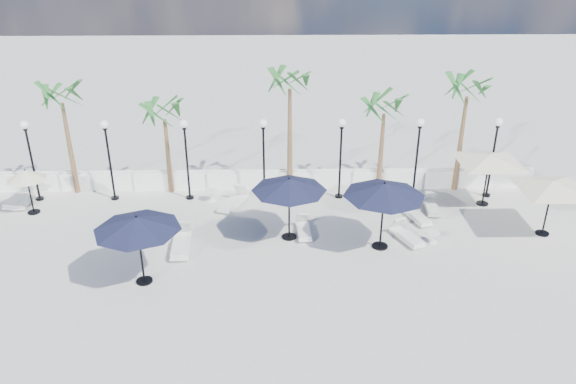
{
  "coord_description": "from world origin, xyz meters",
  "views": [
    {
      "loc": [
        0.66,
        -17.24,
        11.56
      ],
      "look_at": [
        1.06,
        3.94,
        1.5
      ],
      "focal_mm": 35.0,
      "sensor_mm": 36.0,
      "label": 1
    }
  ],
  "objects_px": {
    "lounger_0": "(23,199)",
    "lounger_5": "(417,216)",
    "lounger_7": "(407,236)",
    "lounger_3": "(181,243)",
    "parasol_navy_mid": "(289,185)",
    "lounger_2": "(233,201)",
    "parasol_navy_right": "(384,190)",
    "parasol_cream_sq_b": "(554,181)",
    "lounger_4": "(304,230)",
    "lounger_6": "(431,206)",
    "parasol_cream_small": "(26,175)",
    "lounger_1": "(18,198)",
    "parasol_navy_left": "(137,224)",
    "parasol_cream_sq_a": "(490,155)"
  },
  "relations": [
    {
      "from": "parasol_navy_left",
      "to": "parasol_navy_mid",
      "type": "xyz_separation_m",
      "value": [
        5.26,
        3.07,
        0.0
      ]
    },
    {
      "from": "lounger_3",
      "to": "parasol_navy_left",
      "type": "bearing_deg",
      "value": -117.88
    },
    {
      "from": "lounger_1",
      "to": "parasol_navy_left",
      "type": "height_order",
      "value": "parasol_navy_left"
    },
    {
      "from": "lounger_7",
      "to": "parasol_cream_sq_b",
      "type": "distance_m",
      "value": 6.15
    },
    {
      "from": "lounger_2",
      "to": "lounger_6",
      "type": "bearing_deg",
      "value": 20.13
    },
    {
      "from": "lounger_6",
      "to": "lounger_7",
      "type": "bearing_deg",
      "value": -117.64
    },
    {
      "from": "lounger_4",
      "to": "parasol_cream_sq_b",
      "type": "distance_m",
      "value": 10.15
    },
    {
      "from": "lounger_6",
      "to": "parasol_cream_small",
      "type": "relative_size",
      "value": 0.8
    },
    {
      "from": "lounger_7",
      "to": "parasol_navy_mid",
      "type": "distance_m",
      "value": 5.25
    },
    {
      "from": "lounger_0",
      "to": "parasol_cream_small",
      "type": "bearing_deg",
      "value": -55.24
    },
    {
      "from": "lounger_1",
      "to": "parasol_cream_small",
      "type": "relative_size",
      "value": 0.92
    },
    {
      "from": "lounger_0",
      "to": "lounger_5",
      "type": "relative_size",
      "value": 1.06
    },
    {
      "from": "parasol_navy_right",
      "to": "parasol_cream_sq_b",
      "type": "height_order",
      "value": "parasol_navy_right"
    },
    {
      "from": "lounger_3",
      "to": "parasol_navy_mid",
      "type": "distance_m",
      "value": 4.83
    },
    {
      "from": "lounger_0",
      "to": "lounger_1",
      "type": "distance_m",
      "value": 0.31
    },
    {
      "from": "lounger_1",
      "to": "lounger_5",
      "type": "height_order",
      "value": "lounger_1"
    },
    {
      "from": "parasol_cream_sq_b",
      "to": "parasol_cream_small",
      "type": "height_order",
      "value": "parasol_cream_sq_b"
    },
    {
      "from": "parasol_cream_sq_a",
      "to": "parasol_cream_sq_b",
      "type": "relative_size",
      "value": 1.04
    },
    {
      "from": "lounger_4",
      "to": "lounger_3",
      "type": "bearing_deg",
      "value": -170.09
    },
    {
      "from": "lounger_0",
      "to": "parasol_navy_left",
      "type": "xyz_separation_m",
      "value": [
        6.88,
        -6.42,
        2.14
      ]
    },
    {
      "from": "lounger_0",
      "to": "lounger_7",
      "type": "bearing_deg",
      "value": -18.34
    },
    {
      "from": "lounger_4",
      "to": "parasol_cream_sq_b",
      "type": "relative_size",
      "value": 0.32
    },
    {
      "from": "lounger_2",
      "to": "parasol_navy_right",
      "type": "distance_m",
      "value": 7.48
    },
    {
      "from": "lounger_3",
      "to": "parasol_navy_right",
      "type": "relative_size",
      "value": 0.68
    },
    {
      "from": "lounger_3",
      "to": "parasol_navy_right",
      "type": "height_order",
      "value": "parasol_navy_right"
    },
    {
      "from": "lounger_7",
      "to": "parasol_navy_left",
      "type": "relative_size",
      "value": 0.6
    },
    {
      "from": "lounger_2",
      "to": "lounger_4",
      "type": "xyz_separation_m",
      "value": [
        3.09,
        -2.62,
        -0.04
      ]
    },
    {
      "from": "lounger_7",
      "to": "parasol_cream_small",
      "type": "distance_m",
      "value": 16.42
    },
    {
      "from": "lounger_1",
      "to": "parasol_cream_small",
      "type": "xyz_separation_m",
      "value": [
        1.09,
        -1.05,
        1.57
      ]
    },
    {
      "from": "parasol_cream_small",
      "to": "lounger_7",
      "type": "bearing_deg",
      "value": -9.64
    },
    {
      "from": "lounger_3",
      "to": "parasol_navy_mid",
      "type": "bearing_deg",
      "value": 7.11
    },
    {
      "from": "lounger_4",
      "to": "parasol_cream_small",
      "type": "relative_size",
      "value": 0.78
    },
    {
      "from": "parasol_navy_left",
      "to": "parasol_cream_sq_a",
      "type": "relative_size",
      "value": 0.57
    },
    {
      "from": "lounger_4",
      "to": "lounger_1",
      "type": "bearing_deg",
      "value": 163.27
    },
    {
      "from": "parasol_cream_sq_b",
      "to": "lounger_4",
      "type": "bearing_deg",
      "value": 178.92
    },
    {
      "from": "lounger_2",
      "to": "lounger_5",
      "type": "height_order",
      "value": "lounger_2"
    },
    {
      "from": "lounger_0",
      "to": "parasol_cream_sq_a",
      "type": "xyz_separation_m",
      "value": [
        21.09,
        -0.46,
        2.2
      ]
    },
    {
      "from": "lounger_0",
      "to": "parasol_navy_mid",
      "type": "relative_size",
      "value": 0.62
    },
    {
      "from": "parasol_navy_right",
      "to": "parasol_cream_sq_b",
      "type": "bearing_deg",
      "value": 7.5
    },
    {
      "from": "lounger_1",
      "to": "lounger_4",
      "type": "relative_size",
      "value": 1.17
    },
    {
      "from": "lounger_3",
      "to": "lounger_6",
      "type": "bearing_deg",
      "value": 12.4
    },
    {
      "from": "lounger_0",
      "to": "lounger_1",
      "type": "xyz_separation_m",
      "value": [
        -0.28,
        0.12,
        0.01
      ]
    },
    {
      "from": "lounger_7",
      "to": "parasol_cream_small",
      "type": "xyz_separation_m",
      "value": [
        -16.11,
        2.74,
        1.59
      ]
    },
    {
      "from": "parasol_navy_mid",
      "to": "lounger_6",
      "type": "bearing_deg",
      "value": 19.7
    },
    {
      "from": "parasol_navy_left",
      "to": "parasol_navy_right",
      "type": "distance_m",
      "value": 9.15
    },
    {
      "from": "parasol_cream_small",
      "to": "parasol_cream_sq_a",
      "type": "bearing_deg",
      "value": 1.33
    },
    {
      "from": "parasol_cream_small",
      "to": "lounger_6",
      "type": "bearing_deg",
      "value": -0.37
    },
    {
      "from": "lounger_0",
      "to": "parasol_navy_right",
      "type": "relative_size",
      "value": 0.59
    },
    {
      "from": "parasol_cream_sq_b",
      "to": "parasol_cream_small",
      "type": "relative_size",
      "value": 2.44
    },
    {
      "from": "lounger_0",
      "to": "lounger_5",
      "type": "bearing_deg",
      "value": -12.33
    }
  ]
}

